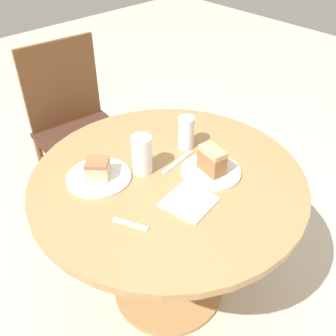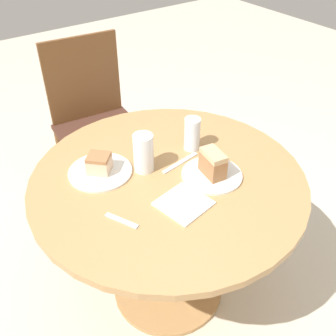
{
  "view_description": "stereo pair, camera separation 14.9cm",
  "coord_description": "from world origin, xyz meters",
  "px_view_note": "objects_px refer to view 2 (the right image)",
  "views": [
    {
      "loc": [
        -0.81,
        -0.86,
        1.66
      ],
      "look_at": [
        0.0,
        0.0,
        0.75
      ],
      "focal_mm": 42.0,
      "sensor_mm": 36.0,
      "label": 1
    },
    {
      "loc": [
        -0.69,
        -0.96,
        1.66
      ],
      "look_at": [
        0.0,
        0.0,
        0.75
      ],
      "focal_mm": 42.0,
      "sensor_mm": 36.0,
      "label": 2
    }
  ],
  "objects_px": {
    "cake_slice_near": "(213,163)",
    "glass_lemonade": "(192,135)",
    "chair": "(95,119)",
    "plate_near": "(212,175)",
    "plate_far": "(100,172)",
    "glass_water": "(144,154)",
    "cake_slice_far": "(99,163)"
  },
  "relations": [
    {
      "from": "chair",
      "to": "plate_far",
      "type": "xyz_separation_m",
      "value": [
        -0.33,
        -0.73,
        0.22
      ]
    },
    {
      "from": "cake_slice_near",
      "to": "glass_water",
      "type": "distance_m",
      "value": 0.27
    },
    {
      "from": "cake_slice_far",
      "to": "glass_lemonade",
      "type": "relative_size",
      "value": 0.81
    },
    {
      "from": "cake_slice_near",
      "to": "chair",
      "type": "bearing_deg",
      "value": 90.64
    },
    {
      "from": "plate_far",
      "to": "glass_water",
      "type": "relative_size",
      "value": 1.58
    },
    {
      "from": "plate_far",
      "to": "cake_slice_far",
      "type": "relative_size",
      "value": 2.16
    },
    {
      "from": "plate_far",
      "to": "glass_water",
      "type": "height_order",
      "value": "glass_water"
    },
    {
      "from": "plate_near",
      "to": "glass_lemonade",
      "type": "distance_m",
      "value": 0.21
    },
    {
      "from": "plate_near",
      "to": "glass_lemonade",
      "type": "xyz_separation_m",
      "value": [
        0.05,
        0.19,
        0.06
      ]
    },
    {
      "from": "plate_far",
      "to": "cake_slice_far",
      "type": "xyz_separation_m",
      "value": [
        -0.0,
        0.0,
        0.04
      ]
    },
    {
      "from": "cake_slice_near",
      "to": "glass_lemonade",
      "type": "distance_m",
      "value": 0.2
    },
    {
      "from": "cake_slice_near",
      "to": "cake_slice_far",
      "type": "bearing_deg",
      "value": 141.5
    },
    {
      "from": "glass_water",
      "to": "glass_lemonade",
      "type": "bearing_deg",
      "value": 1.1
    },
    {
      "from": "chair",
      "to": "plate_near",
      "type": "xyz_separation_m",
      "value": [
        0.01,
        -1.0,
        0.22
      ]
    },
    {
      "from": "chair",
      "to": "cake_slice_far",
      "type": "bearing_deg",
      "value": -108.11
    },
    {
      "from": "chair",
      "to": "cake_slice_near",
      "type": "relative_size",
      "value": 7.95
    },
    {
      "from": "chair",
      "to": "plate_near",
      "type": "relative_size",
      "value": 4.01
    },
    {
      "from": "cake_slice_far",
      "to": "glass_water",
      "type": "xyz_separation_m",
      "value": [
        0.15,
        -0.08,
        0.03
      ]
    },
    {
      "from": "plate_far",
      "to": "cake_slice_near",
      "type": "relative_size",
      "value": 2.1
    },
    {
      "from": "cake_slice_far",
      "to": "cake_slice_near",
      "type": "bearing_deg",
      "value": -38.5
    },
    {
      "from": "chair",
      "to": "glass_lemonade",
      "type": "bearing_deg",
      "value": -79.38
    },
    {
      "from": "glass_water",
      "to": "chair",
      "type": "bearing_deg",
      "value": 77.77
    },
    {
      "from": "plate_far",
      "to": "cake_slice_near",
      "type": "height_order",
      "value": "cake_slice_near"
    },
    {
      "from": "chair",
      "to": "glass_water",
      "type": "bearing_deg",
      "value": -96.25
    },
    {
      "from": "cake_slice_far",
      "to": "glass_lemonade",
      "type": "bearing_deg",
      "value": -10.98
    },
    {
      "from": "chair",
      "to": "glass_water",
      "type": "relative_size",
      "value": 5.97
    },
    {
      "from": "chair",
      "to": "cake_slice_near",
      "type": "xyz_separation_m",
      "value": [
        0.01,
        -1.0,
        0.28
      ]
    },
    {
      "from": "glass_water",
      "to": "plate_far",
      "type": "bearing_deg",
      "value": 151.86
    },
    {
      "from": "plate_far",
      "to": "glass_water",
      "type": "distance_m",
      "value": 0.18
    },
    {
      "from": "cake_slice_near",
      "to": "cake_slice_far",
      "type": "xyz_separation_m",
      "value": [
        -0.34,
        0.27,
        -0.01
      ]
    },
    {
      "from": "cake_slice_near",
      "to": "plate_far",
      "type": "bearing_deg",
      "value": 141.5
    },
    {
      "from": "plate_near",
      "to": "plate_far",
      "type": "xyz_separation_m",
      "value": [
        -0.34,
        0.27,
        0.0
      ]
    }
  ]
}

